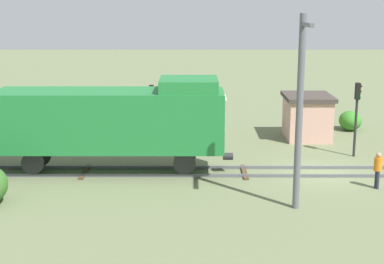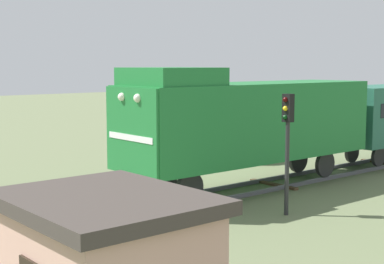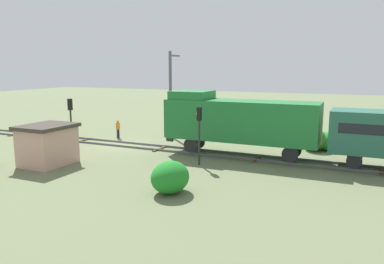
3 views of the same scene
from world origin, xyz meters
TOP-DOWN VIEW (x-y plane):
  - locomotive at (0.00, 10.45)m, footprint 2.90×11.60m
  - traffic_signal_mid at (3.40, 8.82)m, footprint 0.32×0.34m
  - bush_mid at (-4.65, 15.36)m, footprint 2.33×1.91m
  - bush_back at (-5.05, 16.26)m, footprint 2.05×1.68m

SIDE VIEW (x-z plane):
  - bush_back at x=-5.05m, z-range 0.00..1.49m
  - bush_mid at x=-4.65m, z-range 0.00..1.69m
  - traffic_signal_mid at x=3.40m, z-range 0.78..4.72m
  - locomotive at x=0.00m, z-range 0.47..5.07m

